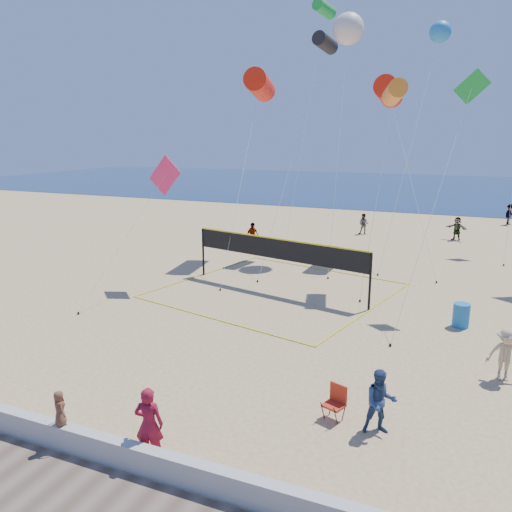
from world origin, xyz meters
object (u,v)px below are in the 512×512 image
at_px(camp_chair, 336,400).
at_px(volleyball_net, 277,255).
at_px(woman, 149,424).
at_px(trash_barrel, 461,315).

bearing_deg(camp_chair, volleyball_net, 138.41).
height_order(woman, trash_barrel, woman).
xyz_separation_m(woman, volleyball_net, (-1.78, 12.69, 0.83)).
bearing_deg(camp_chair, woman, -116.34).
distance_m(camp_chair, volleyball_net, 10.85).
height_order(woman, volleyball_net, volleyball_net).
relative_size(camp_chair, volleyball_net, 0.09).
height_order(trash_barrel, volleyball_net, volleyball_net).
bearing_deg(trash_barrel, volleyball_net, 169.11).
height_order(woman, camp_chair, woman).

